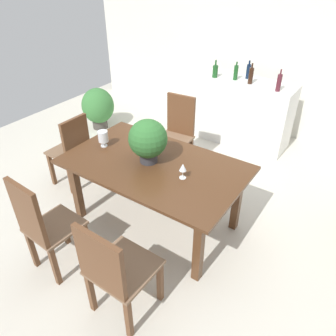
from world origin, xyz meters
TOP-DOWN VIEW (x-y plane):
  - ground_plane at (0.00, 0.00)m, footprint 7.04×7.04m
  - back_wall at (0.00, 2.60)m, footprint 6.40×0.10m
  - dining_table at (0.00, -0.26)m, footprint 1.78×1.07m
  - chair_near_right at (0.40, -1.32)m, footprint 0.48×0.48m
  - chair_near_left at (-0.41, -1.31)m, footprint 0.43×0.46m
  - chair_head_end at (-1.22, -0.26)m, footprint 0.42×0.40m
  - chair_far_left at (-0.41, 0.80)m, footprint 0.45×0.47m
  - flower_centerpiece at (-0.07, -0.26)m, footprint 0.38×0.38m
  - crystal_vase_left at (-0.21, 0.04)m, footprint 0.09×0.09m
  - crystal_vase_center_near at (-0.64, -0.28)m, footprint 0.11×0.11m
  - wine_glass at (0.36, -0.31)m, footprint 0.07×0.07m
  - kitchen_counter at (-0.08, 1.98)m, footprint 1.56×0.55m
  - wine_bottle_tall at (0.49, 1.83)m, footprint 0.06×0.06m
  - wine_bottle_green at (-0.16, 1.93)m, footprint 0.06×0.06m
  - wine_bottle_dark at (-0.03, 2.08)m, footprint 0.06×0.06m
  - wine_bottle_clear at (-0.45, 1.87)m, footprint 0.08×0.08m
  - wine_bottle_amber at (0.08, 1.90)m, footprint 0.06×0.06m
  - potted_plant_floor at (-2.12, 1.08)m, footprint 0.52×0.52m

SIDE VIEW (x-z plane):
  - ground_plane at x=0.00m, z-range 0.00..0.00m
  - potted_plant_floor at x=-2.12m, z-range 0.03..0.71m
  - kitchen_counter at x=-0.08m, z-range 0.00..0.96m
  - chair_head_end at x=-1.22m, z-range 0.05..0.99m
  - chair_near_right at x=0.40m, z-range 0.06..1.03m
  - chair_far_left at x=-0.41m, z-range 0.05..1.05m
  - chair_near_left at x=-0.41m, z-range 0.04..1.07m
  - dining_table at x=0.00m, z-range 0.28..1.04m
  - crystal_vase_left at x=-0.21m, z-range 0.77..0.94m
  - wine_glass at x=0.36m, z-range 0.79..0.94m
  - crystal_vase_center_near at x=-0.64m, z-range 0.78..0.96m
  - flower_centerpiece at x=-0.07m, z-range 0.78..1.22m
  - wine_bottle_clear at x=-0.45m, z-range 0.93..1.17m
  - wine_bottle_green at x=-0.16m, z-range 0.94..1.19m
  - wine_bottle_dark at x=-0.03m, z-range 0.94..1.19m
  - wine_bottle_amber at x=0.08m, z-range 0.93..1.21m
  - wine_bottle_tall at x=0.49m, z-range 0.93..1.22m
  - back_wall at x=0.00m, z-range 0.00..2.60m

